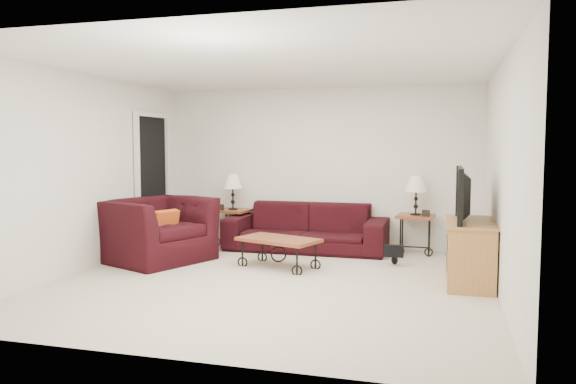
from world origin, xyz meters
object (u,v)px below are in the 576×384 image
Objects in this scene: sofa at (306,227)px; tv_stand at (470,252)px; side_table_left at (233,227)px; lamp_left at (233,192)px; television at (470,194)px; lamp_right at (416,195)px; coffee_table at (279,253)px; armchair at (157,230)px; backpack at (395,246)px; side_table_right at (415,234)px.

tv_stand is (2.31, -1.47, 0.01)m from sofa.
lamp_left is at bearing 0.00° from side_table_left.
tv_stand is 0.67m from television.
coffee_table is at bearing -139.06° from lamp_right.
armchair is at bearing 178.04° from tv_stand.
armchair is 1.23× the size of television.
television reaches higher than side_table_left.
television is (-0.02, 0.00, 0.67)m from tv_stand.
armchair is (-0.53, -1.51, 0.15)m from side_table_left.
tv_stand is (0.70, -1.65, -0.50)m from lamp_right.
side_table_left is 0.55× the size of coffee_table.
armchair is at bearing -156.14° from lamp_right.
side_table_left reaches higher than backpack.
sofa is 2.74m from tv_stand.
side_table_left is 3.99m from television.
television is at bearing -24.91° from lamp_left.
television is 1.44m from backpack.
lamp_left is 0.53× the size of television.
television is at bearing -65.42° from backpack.
sofa reaches higher than side_table_left.
side_table_right is at bearing 51.11° from backpack.
coffee_table is 0.86× the size of tv_stand.
television is at bearing -67.70° from lamp_right.
lamp_left reaches higher than side_table_left.
side_table_right is 0.58m from lamp_right.
side_table_left is at bearing 180.00° from lamp_right.
lamp_right is at bearing -157.70° from television.
tv_stand is at bearing -24.78° from side_table_left.
sofa is 4.23× the size of lamp_right.
lamp_right is (1.62, 0.18, 0.51)m from sofa.
sofa is at bearing -8.15° from lamp_left.
lamp_left is (0.00, 0.00, 0.57)m from side_table_left.
coffee_table is 2.07× the size of backpack.
lamp_right is at bearing -0.00° from side_table_left.
television is at bearing -67.70° from side_table_right.
tv_stand is at bearing -69.40° from armchair.
sofa is at bearing -173.65° from lamp_right.
side_table_right is 1.00× the size of lamp_right.
side_table_left is 3.93m from tv_stand.
television reaches higher than armchair.
lamp_right reaches higher than tv_stand.
television reaches higher than tv_stand.
armchair reaches higher than coffee_table.
lamp_left is at bearing 129.52° from coffee_table.
lamp_right is 1.86m from tv_stand.
side_table_right is 2.22m from coffee_table.
backpack is at bearing -131.46° from television.
side_table_right is at bearing 0.00° from lamp_right.
backpack is at bearing -104.93° from lamp_right.
side_table_right is at bearing -0.00° from lamp_left.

